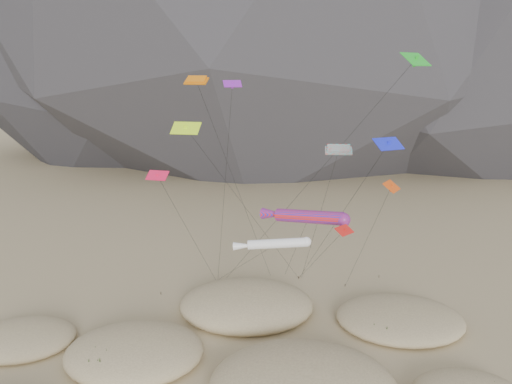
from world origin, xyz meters
TOP-DOWN VIEW (x-y plane):
  - dunes at (-1.15, 3.89)m, footprint 47.48×38.45m
  - dune_grass at (-1.08, 3.07)m, footprint 42.62×26.07m
  - kite_stakes at (1.23, 23.39)m, footprint 26.02×5.00m
  - rainbow_tube_kite at (4.13, 9.15)m, footprint 7.42×19.84m
  - white_tube_kite at (1.29, 6.14)m, footprint 9.04×19.51m
  - orange_parafoil at (-5.58, 15.85)m, footprint 8.50×11.35m
  - multi_parafoil at (7.19, 12.54)m, footprint 3.05×13.94m
  - delta_kites at (4.12, 10.51)m, footprint 23.64×21.13m

SIDE VIEW (x-z plane):
  - kite_stakes at x=1.23m, z-range 0.00..0.30m
  - dunes at x=-1.15m, z-range -1.21..2.65m
  - dune_grass at x=-1.08m, z-range 0.08..1.57m
  - white_tube_kite at x=1.29m, z-range 5.35..17.33m
  - rainbow_tube_kite at x=4.13m, z-range 5.89..19.55m
  - multi_parafoil at x=7.19m, z-range 8.55..26.97m
  - delta_kites at x=4.12m, z-range 5.89..32.06m
  - orange_parafoil at x=-5.58m, z-range 11.38..35.72m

